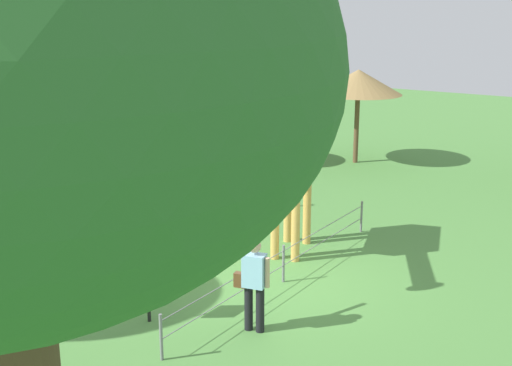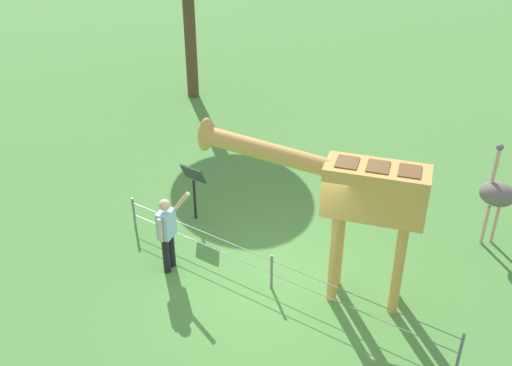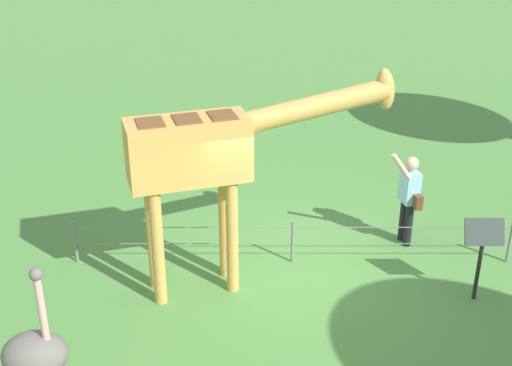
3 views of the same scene
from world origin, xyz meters
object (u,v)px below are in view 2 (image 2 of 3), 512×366
at_px(giraffe, 353,193).
at_px(info_sign, 194,181).
at_px(visitor, 167,230).
at_px(ostrich, 497,194).

height_order(giraffe, info_sign, giraffe).
distance_m(visitor, ostrich, 6.53).
bearing_deg(visitor, giraffe, -158.18).
distance_m(ostrich, info_sign, 6.20).
relative_size(visitor, ostrich, 0.78).
relative_size(visitor, info_sign, 1.33).
bearing_deg(info_sign, visitor, 113.44).
bearing_deg(ostrich, visitor, 41.84).
distance_m(giraffe, ostrich, 3.68).
xyz_separation_m(visitor, ostrich, (-4.86, -4.35, 0.27)).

